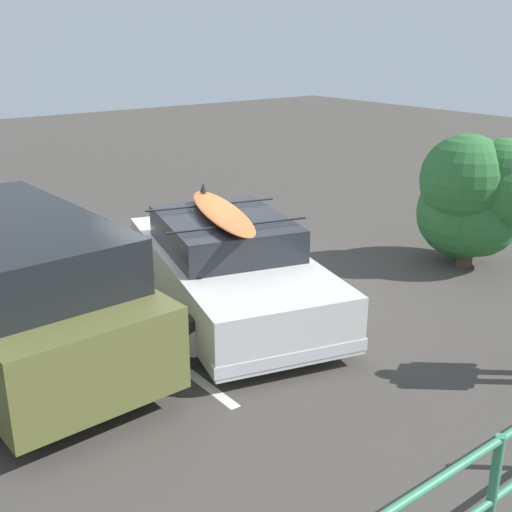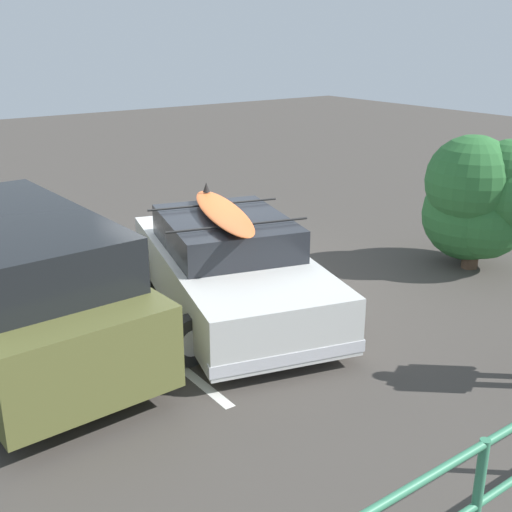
# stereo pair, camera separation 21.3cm
# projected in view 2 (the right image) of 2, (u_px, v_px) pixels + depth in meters

# --- Properties ---
(ground_plane) EXTENTS (44.00, 44.00, 0.02)m
(ground_plane) POSITION_uv_depth(u_px,v_px,m) (210.00, 289.00, 9.53)
(ground_plane) COLOR #423D38
(ground_plane) RESTS_ON ground
(parking_stripe) EXTENTS (0.12, 4.08, 0.00)m
(parking_stripe) POSITION_uv_depth(u_px,v_px,m) (141.00, 335.00, 8.08)
(parking_stripe) COLOR silver
(parking_stripe) RESTS_ON ground
(sedan_car) EXTENTS (3.03, 4.49, 1.56)m
(sedan_car) POSITION_uv_depth(u_px,v_px,m) (229.00, 267.00, 8.65)
(sedan_car) COLOR silver
(sedan_car) RESTS_ON ground
(suv_car) EXTENTS (2.72, 4.58, 1.71)m
(suv_car) POSITION_uv_depth(u_px,v_px,m) (15.00, 284.00, 7.32)
(suv_car) COLOR brown
(suv_car) RESTS_ON ground
(bush_near_left) EXTENTS (1.64, 1.99, 2.14)m
(bush_near_left) POSITION_uv_depth(u_px,v_px,m) (482.00, 200.00, 10.04)
(bush_near_left) COLOR #4C3828
(bush_near_left) RESTS_ON ground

